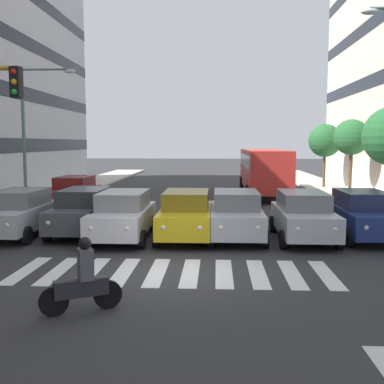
{
  "coord_description": "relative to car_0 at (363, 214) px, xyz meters",
  "views": [
    {
      "loc": [
        -1.14,
        12.22,
        3.48
      ],
      "look_at": [
        -0.25,
        -4.63,
        1.69
      ],
      "focal_mm": 43.68,
      "sensor_mm": 36.0,
      "label": 1
    }
  ],
  "objects": [
    {
      "name": "ground_plane",
      "position": [
        6.45,
        4.82,
        -0.89
      ],
      "size": [
        180.0,
        180.0,
        0.0
      ],
      "primitive_type": "plane",
      "color": "#2D2D30"
    },
    {
      "name": "crosswalk_markings",
      "position": [
        6.45,
        4.82,
        -0.88
      ],
      "size": [
        8.55,
        2.8,
        0.01
      ],
      "color": "silver",
      "rests_on": "ground_plane"
    },
    {
      "name": "car_0",
      "position": [
        0.0,
        0.0,
        0.0
      ],
      "size": [
        2.02,
        4.44,
        1.72
      ],
      "color": "navy",
      "rests_on": "ground_plane"
    },
    {
      "name": "car_1",
      "position": [
        2.21,
        0.37,
        0.0
      ],
      "size": [
        2.02,
        4.44,
        1.72
      ],
      "color": "#B2B7BC",
      "rests_on": "ground_plane"
    },
    {
      "name": "car_2",
      "position": [
        4.6,
        0.25,
        0.0
      ],
      "size": [
        2.02,
        4.44,
        1.72
      ],
      "color": "#B2B7BC",
      "rests_on": "ground_plane"
    },
    {
      "name": "car_3",
      "position": [
        6.41,
        0.35,
        0.0
      ],
      "size": [
        2.02,
        4.44,
        1.72
      ],
      "color": "gold",
      "rests_on": "ground_plane"
    },
    {
      "name": "car_4",
      "position": [
        8.67,
        0.59,
        0.0
      ],
      "size": [
        2.02,
        4.44,
        1.72
      ],
      "color": "silver",
      "rests_on": "ground_plane"
    },
    {
      "name": "car_5",
      "position": [
        10.37,
        -0.34,
        0.0
      ],
      "size": [
        2.02,
        4.44,
        1.72
      ],
      "color": "#474C51",
      "rests_on": "ground_plane"
    },
    {
      "name": "car_6",
      "position": [
        12.69,
        0.18,
        0.0
      ],
      "size": [
        2.02,
        4.44,
        1.72
      ],
      "color": "#B2B7BC",
      "rests_on": "ground_plane"
    },
    {
      "name": "car_row2_0",
      "position": [
        12.75,
        -6.84,
        0.0
      ],
      "size": [
        2.02,
        4.44,
        1.72
      ],
      "color": "maroon",
      "rests_on": "ground_plane"
    },
    {
      "name": "bus_behind_traffic",
      "position": [
        2.21,
        -14.1,
        0.97
      ],
      "size": [
        2.78,
        10.5,
        3.0
      ],
      "color": "red",
      "rests_on": "ground_plane"
    },
    {
      "name": "motorcycle_with_rider",
      "position": [
        8.05,
        7.87,
        -0.24
      ],
      "size": [
        1.56,
        0.87,
        1.57
      ],
      "color": "black",
      "rests_on": "ground_plane"
    },
    {
      "name": "street_lamp_right",
      "position": [
        14.39,
        -5.66,
        3.55
      ],
      "size": [
        2.76,
        0.28,
        7.01
      ],
      "color": "#4C6B56",
      "rests_on": "sidewalk_right"
    },
    {
      "name": "street_tree_2",
      "position": [
        -2.98,
        -12.35,
        2.91
      ],
      "size": [
        2.2,
        2.2,
        4.77
      ],
      "color": "#513823",
      "rests_on": "sidewalk_left"
    },
    {
      "name": "street_tree_3",
      "position": [
        -2.77,
        -18.47,
        2.73
      ],
      "size": [
        2.45,
        2.45,
        4.71
      ],
      "color": "#513823",
      "rests_on": "sidewalk_left"
    }
  ]
}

